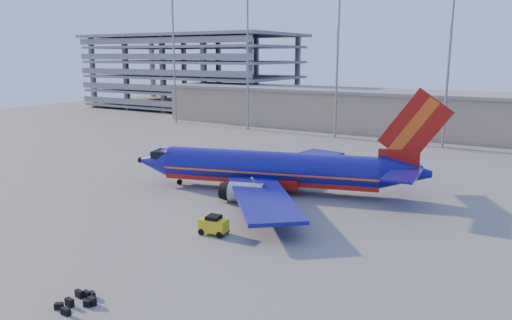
# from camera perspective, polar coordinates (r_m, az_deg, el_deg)

# --- Properties ---
(ground) EXTENTS (220.00, 220.00, 0.00)m
(ground) POSITION_cam_1_polar(r_m,az_deg,el_deg) (56.16, -4.54, -4.27)
(ground) COLOR slate
(ground) RESTS_ON ground
(terminal_building) EXTENTS (122.00, 16.00, 8.50)m
(terminal_building) POSITION_cam_1_polar(r_m,az_deg,el_deg) (104.48, 19.29, 5.04)
(terminal_building) COLOR gray
(terminal_building) RESTS_ON ground
(parking_garage) EXTENTS (62.00, 32.00, 21.40)m
(parking_garage) POSITION_cam_1_polar(r_m,az_deg,el_deg) (150.50, -7.24, 10.34)
(parking_garage) COLOR slate
(parking_garage) RESTS_ON ground
(light_mast_row) EXTENTS (101.60, 1.60, 28.65)m
(light_mast_row) POSITION_cam_1_polar(r_m,az_deg,el_deg) (93.50, 15.15, 12.70)
(light_mast_row) COLOR gray
(light_mast_row) RESTS_ON ground
(aircraft_main) EXTENTS (35.52, 33.66, 12.33)m
(aircraft_main) POSITION_cam_1_polar(r_m,az_deg,el_deg) (57.69, 2.42, -1.11)
(aircraft_main) COLOR navy
(aircraft_main) RESTS_ON ground
(baggage_tug) EXTENTS (2.60, 1.77, 1.75)m
(baggage_tug) POSITION_cam_1_polar(r_m,az_deg,el_deg) (44.65, -4.85, -7.37)
(baggage_tug) COLOR gold
(baggage_tug) RESTS_ON ground
(luggage_pile) EXTENTS (2.18, 2.77, 0.52)m
(luggage_pile) POSITION_cam_1_polar(r_m,az_deg,el_deg) (34.98, -19.59, -14.93)
(luggage_pile) COLOR black
(luggage_pile) RESTS_ON ground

